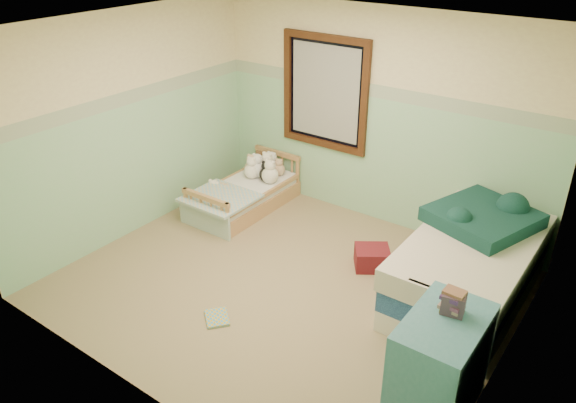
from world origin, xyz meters
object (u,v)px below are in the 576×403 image
Objects in this scene: red_pillow at (372,258)px; floor_book at (217,318)px; dresser at (439,364)px; twin_bed_frame at (467,287)px; plush_floor_cream at (215,197)px; toddler_bed_frame at (245,201)px; plush_floor_tan at (226,200)px.

floor_book is (-0.74, -1.60, -0.10)m from red_pillow.
floor_book is (-2.02, -0.21, -0.39)m from dresser.
dresser is at bearing -79.10° from twin_bed_frame.
plush_floor_cream is 0.30× the size of dresser.
plush_floor_cream reaches higher than red_pillow.
plush_floor_cream is at bearing 178.43° from red_pillow.
toddler_bed_frame is 1.97m from red_pillow.
toddler_bed_frame is at bearing 39.68° from plush_floor_tan.
plush_floor_tan is at bearing -140.32° from toddler_bed_frame.
plush_floor_tan is 0.28× the size of dresser.
dresser is (3.58, -1.46, 0.29)m from plush_floor_cream.
plush_floor_tan is at bearing 177.44° from red_pillow.
plush_floor_tan is 0.12× the size of twin_bed_frame.
dresser is 2.30× the size of red_pillow.
toddler_bed_frame is 0.39m from plush_floor_cream.
plush_floor_tan is at bearing 156.46° from dresser.
dresser reaches higher than floor_book.
toddler_bed_frame is at bearing 153.04° from dresser.
dresser is (3.23, -1.64, 0.31)m from toddler_bed_frame.
dresser reaches higher than plush_floor_cream.
dresser is at bearing -47.40° from red_pillow.
red_pillow is at bearing -2.56° from plush_floor_tan.
toddler_bed_frame reaches higher than floor_book.
twin_bed_frame is at bearing 0.48° from plush_floor_cream.
plush_floor_cream is at bearing -151.65° from toddler_bed_frame.
dresser is at bearing 45.75° from floor_book.
floor_book is at bearing -174.08° from dresser.
red_pillow is (-1.28, 1.39, -0.30)m from dresser.
plush_floor_cream is 3.29m from twin_bed_frame.
plush_floor_cream is at bearing 157.85° from dresser.
dresser is at bearing -23.54° from plush_floor_tan.
plush_floor_tan is 0.87× the size of floor_book.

